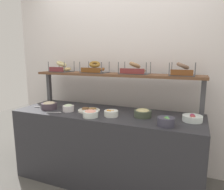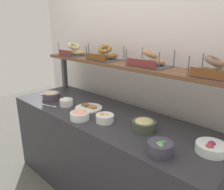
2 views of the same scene
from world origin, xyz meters
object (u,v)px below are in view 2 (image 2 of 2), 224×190
object	(u,v)px
bagel_basket_plain	(74,51)
bagel_basket_cinnamon_raisin	(105,55)
bowl_scallion_spread	(66,102)
serving_plate_white	(89,108)
serving_spoon_by_edge	(47,96)
bowl_beet_salad	(211,148)
bowl_hummus	(144,124)
bowl_lox_spread	(80,115)
bagel_basket_poppy	(213,70)
bagel_basket_everything	(149,61)
bowl_tuna_salad	(51,95)
bowl_fruit_salad	(105,118)
serving_spoon_near_plate	(51,106)
bowl_veggie_mix	(160,148)

from	to	relation	value
bagel_basket_plain	bagel_basket_cinnamon_raisin	bearing A→B (deg)	1.31
bowl_scallion_spread	serving_plate_white	xyz separation A→B (m)	(0.22, 0.10, -0.03)
bowl_scallion_spread	serving_spoon_by_edge	bearing A→B (deg)	178.41
bowl_scallion_spread	bowl_beet_salad	size ratio (longest dim) A/B	0.68
bowl_hummus	bowl_lox_spread	size ratio (longest dim) A/B	1.12
bagel_basket_poppy	serving_plate_white	bearing A→B (deg)	-164.57
serving_spoon_by_edge	bagel_basket_cinnamon_raisin	size ratio (longest dim) A/B	0.59
bowl_lox_spread	bowl_beet_salad	world-z (taller)	bowl_lox_spread
bowl_scallion_spread	bagel_basket_everything	bearing A→B (deg)	30.41
bagel_basket_cinnamon_raisin	bagel_basket_poppy	bearing A→B (deg)	-0.18
bowl_tuna_salad	serving_plate_white	size ratio (longest dim) A/B	0.73
bagel_basket_cinnamon_raisin	bagel_basket_everything	size ratio (longest dim) A/B	0.91
bowl_fruit_salad	serving_spoon_by_edge	world-z (taller)	bowl_fruit_salad
bowl_fruit_salad	bowl_hummus	world-z (taller)	bowl_hummus
serving_plate_white	bagel_basket_poppy	distance (m)	1.14
bowl_hummus	bowl_lox_spread	world-z (taller)	bowl_hummus
serving_spoon_near_plate	bagel_basket_plain	distance (m)	0.73
bowl_veggie_mix	bowl_tuna_salad	bearing A→B (deg)	175.81
bowl_fruit_salad	serving_plate_white	world-z (taller)	bowl_fruit_salad
serving_spoon_near_plate	serving_plate_white	bearing A→B (deg)	36.18
bowl_scallion_spread	bagel_basket_plain	size ratio (longest dim) A/B	0.48
bowl_scallion_spread	bowl_hummus	distance (m)	0.87
bowl_lox_spread	serving_spoon_near_plate	bearing A→B (deg)	-178.93
bowl_fruit_salad	bowl_lox_spread	bearing A→B (deg)	-149.33
bowl_veggie_mix	bowl_lox_spread	size ratio (longest dim) A/B	0.97
bowl_fruit_salad	serving_spoon_by_edge	xyz separation A→B (m)	(-0.93, 0.01, -0.03)
bagel_basket_plain	bowl_lox_spread	bearing A→B (deg)	-34.67
bowl_scallion_spread	bagel_basket_plain	bearing A→B (deg)	132.71
bowl_scallion_spread	bowl_lox_spread	bearing A→B (deg)	-17.67
bowl_veggie_mix	bowl_beet_salad	xyz separation A→B (m)	(0.22, 0.24, -0.01)
bowl_beet_salad	bagel_basket_everything	size ratio (longest dim) A/B	0.57
bowl_scallion_spread	serving_spoon_near_plate	world-z (taller)	bowl_scallion_spread
bowl_hummus	bagel_basket_everything	bearing A→B (deg)	122.03
bowl_tuna_salad	bowl_hummus	bearing A→B (deg)	4.93
bowl_fruit_salad	bowl_tuna_salad	bearing A→B (deg)	179.53
bowl_hummus	bagel_basket_everything	size ratio (longest dim) A/B	0.54
serving_spoon_near_plate	bagel_basket_poppy	distance (m)	1.47
bowl_beet_salad	bowl_lox_spread	bearing A→B (deg)	-165.85
bagel_basket_plain	bagel_basket_cinnamon_raisin	xyz separation A→B (m)	(0.50, 0.01, -0.00)
bowl_scallion_spread	bagel_basket_poppy	distance (m)	1.35
bowl_scallion_spread	bagel_basket_plain	xyz separation A→B (m)	(-0.34, 0.37, 0.44)
bagel_basket_everything	bowl_fruit_salad	bearing A→B (deg)	-108.72
bagel_basket_poppy	bagel_basket_cinnamon_raisin	bearing A→B (deg)	179.82
bagel_basket_plain	bowl_beet_salad	bearing A→B (deg)	-7.65
bowl_lox_spread	bagel_basket_poppy	size ratio (longest dim) A/B	0.58
bowl_lox_spread	bowl_beet_salad	xyz separation A→B (m)	(1.00, 0.25, -0.01)
bowl_scallion_spread	bagel_basket_poppy	size ratio (longest dim) A/B	0.46
serving_spoon_near_plate	bagel_basket_everything	world-z (taller)	bagel_basket_everything
bagel_basket_everything	serving_spoon_by_edge	bearing A→B (deg)	-160.05
bowl_tuna_salad	bowl_fruit_salad	distance (m)	0.83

